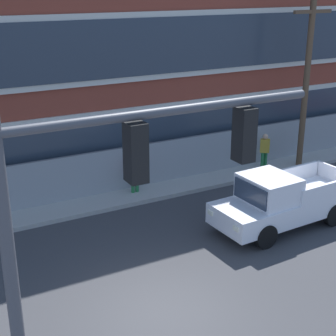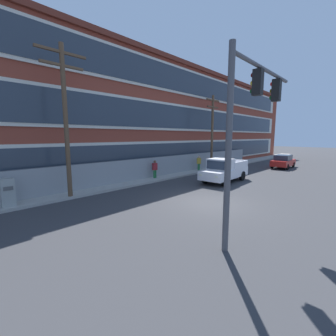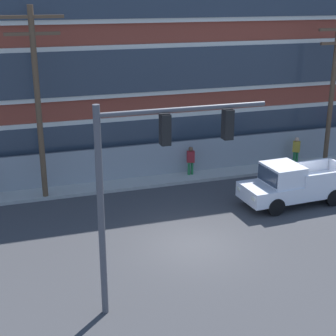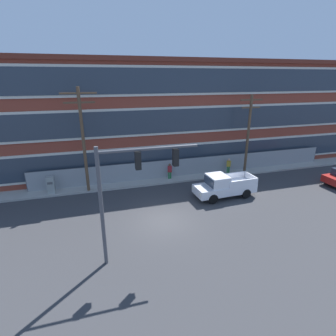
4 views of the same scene
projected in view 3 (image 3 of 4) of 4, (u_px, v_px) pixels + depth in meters
ground_plane at (193, 245)px, 20.02m from camera, size 160.00×160.00×0.00m
sidewalk_building_side at (142, 180)px, 26.63m from camera, size 80.00×2.05×0.16m
brick_mill_building at (228, 54)px, 32.43m from camera, size 56.28×10.62×11.22m
chain_link_fence at (231, 153)px, 28.22m from camera, size 30.52×0.06×1.91m
traffic_signal_mast at (147, 167)px, 14.77m from camera, size 5.14×0.43×6.49m
pickup_truck_white at (293, 185)px, 23.64m from camera, size 5.25×2.19×1.97m
utility_pole_near_corner at (37, 96)px, 22.86m from camera, size 2.79×0.26×8.83m
utility_pole_midblock at (332, 88)px, 27.61m from camera, size 2.29×0.26×7.99m
pedestrian_near_cabinet at (296, 150)px, 28.75m from camera, size 0.47×0.43×1.69m
pedestrian_by_fence at (191, 160)px, 27.00m from camera, size 0.44×0.32×1.69m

